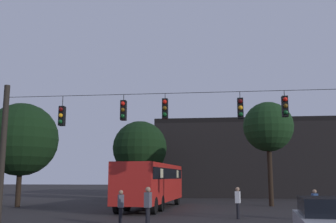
{
  "coord_description": "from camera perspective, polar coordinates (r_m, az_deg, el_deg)",
  "views": [
    {
      "loc": [
        0.51,
        -4.35,
        2.12
      ],
      "look_at": [
        -1.68,
        14.43,
        5.29
      ],
      "focal_mm": 41.89,
      "sensor_mm": 36.0,
      "label": 1
    }
  ],
  "objects": [
    {
      "name": "tree_right_far",
      "position": [
        37.09,
        -4.11,
        -5.35
      ],
      "size": [
        5.09,
        5.09,
        7.37
      ],
      "color": "black",
      "rests_on": "ground"
    },
    {
      "name": "overhead_signal_span",
      "position": [
        18.07,
        5.07,
        -3.37
      ],
      "size": [
        19.61,
        0.44,
        6.64
      ],
      "color": "black",
      "rests_on": "ground"
    },
    {
      "name": "car_near_right",
      "position": [
        12.83,
        22.52,
        -14.75
      ],
      "size": [
        2.28,
        4.48,
        1.52
      ],
      "color": "#99999E",
      "rests_on": "ground"
    },
    {
      "name": "pedestrian_near_bus",
      "position": [
        18.53,
        -6.9,
        -13.37
      ],
      "size": [
        0.36,
        0.42,
        1.53
      ],
      "color": "black",
      "rests_on": "ground"
    },
    {
      "name": "city_bus",
      "position": [
        27.56,
        -2.38,
        -10.06
      ],
      "size": [
        3.27,
        11.15,
        3.0
      ],
      "color": "#B21E19",
      "rests_on": "ground"
    },
    {
      "name": "tree_behind_building",
      "position": [
        30.94,
        -20.54,
        -3.82
      ],
      "size": [
        5.37,
        5.37,
        7.57
      ],
      "color": "black",
      "rests_on": "ground"
    },
    {
      "name": "corner_building",
      "position": [
        47.74,
        12.9,
        -6.87
      ],
      "size": [
        22.7,
        13.14,
        8.28
      ],
      "color": "black",
      "rests_on": "ground"
    },
    {
      "name": "pedestrian_crossing_left",
      "position": [
        17.15,
        -2.95,
        -13.36
      ],
      "size": [
        0.29,
        0.39,
        1.71
      ],
      "color": "black",
      "rests_on": "ground"
    },
    {
      "name": "ground_plane",
      "position": [
        28.93,
        5.81,
        -13.69
      ],
      "size": [
        168.0,
        168.0,
        0.0
      ],
      "primitive_type": "plane",
      "color": "black",
      "rests_on": "ground"
    },
    {
      "name": "pedestrian_crossing_center",
      "position": [
        21.51,
        20.63,
        -12.35
      ],
      "size": [
        0.27,
        0.38,
        1.51
      ],
      "color": "black",
      "rests_on": "ground"
    },
    {
      "name": "pedestrian_crossing_right",
      "position": [
        21.11,
        10.12,
        -12.69
      ],
      "size": [
        0.31,
        0.4,
        1.61
      ],
      "color": "black",
      "rests_on": "ground"
    },
    {
      "name": "tree_left_silhouette",
      "position": [
        30.9,
        14.38,
        -2.22
      ],
      "size": [
        3.8,
        3.8,
        7.83
      ],
      "color": "black",
      "rests_on": "ground"
    }
  ]
}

